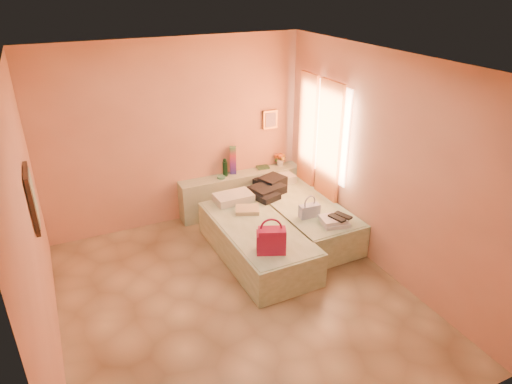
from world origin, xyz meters
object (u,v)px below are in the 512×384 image
headboard_ledge (241,192)px  blue_handbag (309,211)px  bed_left (257,241)px  bed_right (301,217)px  flower_vase (280,158)px  towel_stack (335,221)px  green_book (263,167)px  magenta_handbag (271,240)px  water_bottle (225,168)px

headboard_ledge → blue_handbag: 1.54m
bed_left → bed_right: bearing=18.9°
headboard_ledge → flower_vase: size_ratio=7.94×
bed_left → towel_stack: 1.10m
headboard_ledge → bed_left: headboard_ledge is taller
bed_right → flower_vase: flower_vase is taller
bed_left → flower_vase: 1.90m
green_book → magenta_handbag: bearing=-106.9°
headboard_ledge → green_book: 0.55m
water_bottle → blue_handbag: water_bottle is taller
flower_vase → magenta_handbag: 2.43m
flower_vase → towel_stack: flower_vase is taller
bed_right → flower_vase: size_ratio=7.74×
bed_right → towel_stack: size_ratio=5.71×
flower_vase → blue_handbag: (-0.35, -1.52, -0.19)m
bed_right → water_bottle: 1.44m
headboard_ledge → blue_handbag: (0.40, -1.47, 0.27)m
water_bottle → flower_vase: bearing=1.1°
bed_left → towel_stack: (0.98, -0.42, 0.30)m
water_bottle → green_book: 0.69m
magenta_handbag → towel_stack: magenta_handbag is taller
magenta_handbag → blue_handbag: size_ratio=1.23×
bed_right → blue_handbag: 0.55m
blue_handbag → towel_stack: size_ratio=0.82×
bed_right → towel_stack: (0.08, -0.75, 0.30)m
bed_right → magenta_handbag: (-1.01, -0.98, 0.41)m
flower_vase → water_bottle: bearing=-178.9°
bed_right → magenta_handbag: size_ratio=5.69×
water_bottle → towel_stack: water_bottle is taller
headboard_ledge → green_book: bearing=8.5°
headboard_ledge → bed_right: bearing=-63.4°
bed_right → blue_handbag: size_ratio=6.99×
green_book → magenta_handbag: (-0.91, -2.10, -0.00)m
water_bottle → bed_right: bearing=-54.3°
bed_left → blue_handbag: bearing=-7.7°
headboard_ledge → flower_vase: 0.87m
bed_left → green_book: 1.70m
bed_right → water_bottle: size_ratio=7.26×
water_bottle → towel_stack: (0.86, -1.84, -0.24)m
bed_left → water_bottle: bearing=84.0°
green_book → blue_handbag: blue_handbag is taller
flower_vase → towel_stack: size_ratio=0.74×
bed_right → green_book: (-0.10, 1.11, 0.42)m
water_bottle → flower_vase: water_bottle is taller
flower_vase → bed_left: bearing=-127.9°
flower_vase → blue_handbag: 1.57m
headboard_ledge → magenta_handbag: (-0.49, -2.03, 0.34)m
water_bottle → towel_stack: 2.04m
green_book → magenta_handbag: magenta_handbag is taller
towel_stack → green_book: bearing=95.5°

